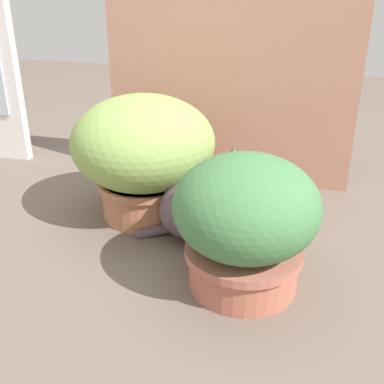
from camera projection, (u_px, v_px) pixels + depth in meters
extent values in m
plane|color=#685A50|center=(163.00, 243.00, 1.51)|extent=(6.00, 6.00, 0.00)
cube|color=tan|center=(229.00, 67.00, 1.80)|extent=(0.98, 0.03, 0.93)
cylinder|color=#B8724F|center=(146.00, 196.00, 1.66)|extent=(0.30, 0.30, 0.14)
cylinder|color=#BB7150|center=(145.00, 182.00, 1.64)|extent=(0.33, 0.33, 0.02)
ellipsoid|color=#89AD54|center=(143.00, 142.00, 1.58)|extent=(0.49, 0.49, 0.32)
cylinder|color=#B4654D|center=(243.00, 266.00, 1.29)|extent=(0.30, 0.30, 0.12)
cylinder|color=#AF6352|center=(244.00, 251.00, 1.27)|extent=(0.32, 0.32, 0.02)
ellipsoid|color=#437A46|center=(246.00, 206.00, 1.21)|extent=(0.39, 0.39, 0.27)
ellipsoid|color=#614D56|center=(200.00, 209.00, 1.49)|extent=(0.31, 0.26, 0.22)
ellipsoid|color=gray|center=(229.00, 209.00, 1.51)|extent=(0.10, 0.12, 0.11)
sphere|color=#614D56|center=(235.00, 173.00, 1.46)|extent=(0.15, 0.15, 0.11)
cone|color=#614D56|center=(233.00, 151.00, 1.46)|extent=(0.05, 0.05, 0.04)
cone|color=#614D56|center=(238.00, 158.00, 1.40)|extent=(0.05, 0.05, 0.04)
cylinder|color=#614D56|center=(163.00, 229.00, 1.55)|extent=(0.18, 0.11, 0.07)
cylinder|color=silver|center=(117.00, 211.00, 1.64)|extent=(0.03, 0.03, 0.07)
cone|color=red|center=(116.00, 199.00, 1.62)|extent=(0.07, 0.07, 0.03)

